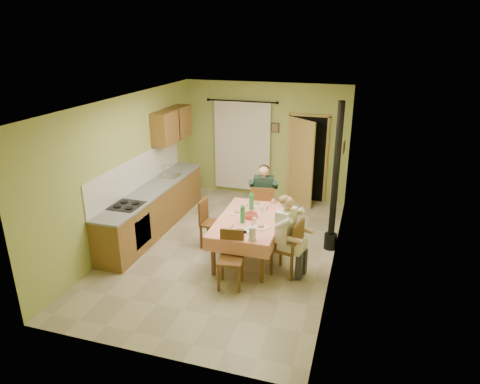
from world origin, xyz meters
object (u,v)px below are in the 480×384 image
(chair_near, at_px, (231,270))
(chair_left, at_px, (212,232))
(chair_right, at_px, (287,258))
(chair_far, at_px, (263,218))
(man_far, at_px, (263,191))
(stove_flue, at_px, (334,198))
(man_right, at_px, (288,227))
(dining_table, at_px, (250,238))

(chair_near, xyz_separation_m, chair_left, (-0.78, 1.21, -0.00))
(chair_near, height_order, chair_right, chair_right)
(chair_far, distance_m, chair_right, 1.68)
(man_far, relative_size, stove_flue, 0.50)
(chair_right, bearing_deg, man_far, 41.82)
(man_far, height_order, man_right, same)
(chair_right, relative_size, man_far, 0.71)
(dining_table, bearing_deg, man_right, -27.89)
(chair_far, distance_m, chair_near, 2.13)
(chair_left, bearing_deg, man_far, 142.47)
(man_right, bearing_deg, chair_far, 41.62)
(chair_left, bearing_deg, stove_flue, 106.84)
(dining_table, bearing_deg, chair_right, -27.68)
(stove_flue, bearing_deg, dining_table, -151.63)
(chair_left, relative_size, man_right, 0.68)
(dining_table, bearing_deg, chair_left, 166.20)
(chair_near, height_order, chair_left, same)
(dining_table, xyz_separation_m, chair_right, (0.77, -0.39, -0.09))
(chair_far, bearing_deg, man_far, 90.00)
(chair_near, relative_size, man_right, 0.68)
(chair_right, bearing_deg, chair_far, 41.99)
(chair_far, height_order, man_far, man_far)
(chair_near, bearing_deg, man_right, -149.03)
(chair_left, bearing_deg, chair_far, 141.90)
(man_far, bearing_deg, chair_left, -139.10)
(man_right, xyz_separation_m, stove_flue, (0.63, 1.13, 0.15))
(chair_near, height_order, man_far, man_far)
(chair_far, xyz_separation_m, man_far, (-0.00, 0.02, 0.59))
(chair_far, relative_size, stove_flue, 0.37)
(chair_left, xyz_separation_m, stove_flue, (2.20, 0.57, 0.74))
(chair_right, height_order, man_right, man_right)
(chair_right, distance_m, man_far, 1.80)
(man_far, relative_size, man_right, 1.00)
(dining_table, relative_size, man_right, 1.36)
(chair_near, distance_m, chair_right, 1.02)
(chair_left, distance_m, stove_flue, 2.39)
(dining_table, distance_m, man_far, 1.22)
(dining_table, height_order, chair_far, chair_far)
(man_right, height_order, stove_flue, stove_flue)
(dining_table, distance_m, man_right, 0.98)
(dining_table, distance_m, chair_far, 1.10)
(chair_right, height_order, man_far, man_far)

